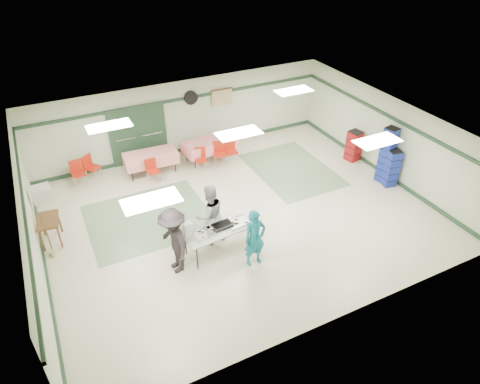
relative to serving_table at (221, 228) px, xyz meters
name	(u,v)px	position (x,y,z in m)	size (l,w,h in m)	color
floor	(239,214)	(1.13, 1.22, -0.72)	(11.00, 11.00, 0.00)	beige
ceiling	(239,133)	(1.13, 1.22, 1.98)	(11.00, 11.00, 0.00)	silver
wall_back	(184,117)	(1.13, 5.72, 0.63)	(11.00, 11.00, 0.00)	beige
wall_front	(336,279)	(1.13, -3.28, 0.63)	(11.00, 11.00, 0.00)	beige
wall_left	(31,230)	(-4.37, 1.22, 0.63)	(9.00, 9.00, 0.00)	beige
wall_right	(387,137)	(6.63, 1.22, 0.63)	(9.00, 9.00, 0.00)	beige
trim_back	(183,99)	(1.13, 5.69, 1.33)	(11.00, 0.06, 0.10)	#203A26
baseboard_back	(187,149)	(1.13, 5.69, -0.66)	(11.00, 0.06, 0.12)	#203A26
trim_left	(23,206)	(-4.34, 1.22, 1.33)	(9.00, 0.06, 0.10)	#203A26
baseboard_left	(46,269)	(-4.34, 1.22, -0.66)	(9.00, 0.06, 0.12)	#203A26
trim_right	(391,117)	(6.60, 1.22, 1.33)	(9.00, 0.06, 0.10)	#203A26
baseboard_right	(380,170)	(6.60, 1.22, -0.66)	(9.00, 0.06, 0.12)	#203A26
green_patch_a	(149,218)	(-1.37, 2.22, -0.72)	(3.50, 3.00, 0.01)	slate
green_patch_b	(291,169)	(3.93, 2.72, -0.72)	(2.50, 3.50, 0.01)	slate
double_door_left	(125,137)	(-1.07, 5.66, 0.33)	(0.90, 0.06, 2.10)	gray
double_door_right	(152,132)	(-0.12, 5.66, 0.33)	(0.90, 0.06, 2.10)	gray
door_frame	(139,135)	(-0.60, 5.64, 0.33)	(2.00, 0.03, 2.15)	#203A26
wall_fan	(191,98)	(1.43, 5.66, 1.33)	(0.50, 0.50, 0.10)	black
scroll_banner	(222,97)	(2.63, 5.66, 1.13)	(0.80, 0.02, 0.60)	tan
serving_table	(221,228)	(0.00, 0.00, 0.00)	(2.11, 1.02, 0.76)	#A1A09C
sheet_tray_right	(238,222)	(0.49, -0.03, 0.05)	(0.60, 0.46, 0.02)	silver
sheet_tray_mid	(216,225)	(-0.08, 0.12, 0.05)	(0.53, 0.40, 0.02)	silver
sheet_tray_left	(205,234)	(-0.48, -0.07, 0.05)	(0.56, 0.43, 0.02)	silver
baking_pan	(222,225)	(0.04, 0.00, 0.08)	(0.52, 0.32, 0.08)	black
foam_box_stack	(188,229)	(-0.88, 0.05, 0.24)	(0.22, 0.20, 0.40)	white
volunteer_teal	(255,238)	(0.56, -0.85, 0.09)	(0.59, 0.39, 1.61)	#137285
volunteer_grey	(210,215)	(-0.11, 0.47, 0.16)	(0.86, 0.67, 1.77)	gray
volunteer_dark	(174,241)	(-1.33, -0.17, 0.20)	(1.19, 0.68, 1.84)	black
dining_table_a	(210,144)	(1.71, 4.72, -0.15)	(2.04, 1.11, 0.77)	red
dining_table_b	(151,158)	(-0.49, 4.72, -0.15)	(1.82, 0.87, 0.77)	red
chair_a	(219,151)	(1.82, 4.15, -0.17)	(0.50, 0.50, 0.90)	red
chair_b	(200,157)	(1.10, 4.15, -0.21)	(0.48, 0.48, 0.83)	red
chair_c	(231,149)	(2.26, 4.15, -0.19)	(0.43, 0.43, 0.86)	red
chair_d	(152,168)	(-0.63, 4.15, -0.22)	(0.43, 0.43, 0.82)	red
chair_loose_a	(90,165)	(-2.43, 5.18, -0.17)	(0.59, 0.59, 0.90)	red
chair_loose_b	(77,170)	(-2.87, 5.01, -0.17)	(0.46, 0.46, 0.90)	red
crate_stack_blue_a	(391,168)	(6.28, 0.45, -0.08)	(0.39, 0.39, 1.28)	navy
crate_stack_red	(354,146)	(6.28, 2.34, -0.16)	(0.43, 0.43, 1.12)	maroon
crate_stack_blue_b	(387,155)	(6.28, 0.76, 0.25)	(0.37, 0.37, 1.93)	navy
printer_table	(48,223)	(-4.02, 2.38, -0.08)	(0.65, 0.92, 0.74)	brown
office_printer	(41,194)	(-4.02, 3.42, 0.23)	(0.52, 0.46, 0.41)	silver
broom	(47,234)	(-4.10, 1.83, -0.03)	(0.03, 0.03, 1.34)	brown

